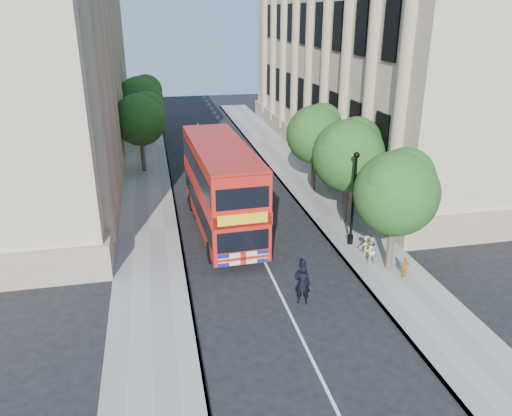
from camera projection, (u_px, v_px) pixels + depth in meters
ground at (292, 317)px, 20.90m from camera, size 120.00×120.00×0.00m
pavement_right at (337, 216)px, 31.08m from camera, size 3.50×80.00×0.12m
pavement_left at (149, 232)px, 28.87m from camera, size 3.50×80.00×0.12m
building_right at (375, 49)px, 42.08m from camera, size 12.00×38.00×18.00m
building_left at (26, 54)px, 36.79m from camera, size 12.00×38.00×18.00m
tree_right_near at (397, 189)px, 23.22m from camera, size 4.00×4.00×6.08m
tree_right_mid at (349, 152)px, 28.61m from camera, size 4.20×4.20×6.37m
tree_right_far at (316, 131)px, 34.12m from camera, size 4.00×4.00×6.15m
tree_left_far at (140, 117)px, 38.18m from camera, size 4.00×4.00×6.30m
tree_left_back at (140, 97)px, 45.36m from camera, size 4.20×4.20×6.65m
lamp_post at (353, 203)px, 26.40m from camera, size 0.32×0.32×5.16m
double_decker_bus at (221, 185)px, 28.22m from camera, size 3.35×11.00×5.03m
box_van at (205, 190)px, 31.91m from camera, size 2.10×4.70×2.64m
police_constable at (303, 284)px, 21.61m from camera, size 0.78×0.62×1.86m
woman_pedestrian at (370, 250)px, 24.85m from camera, size 0.72×0.57×1.45m
child_a at (405, 268)px, 23.63m from camera, size 0.65×0.53×1.04m
child_b at (367, 246)px, 25.74m from camera, size 0.81×0.62×1.10m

